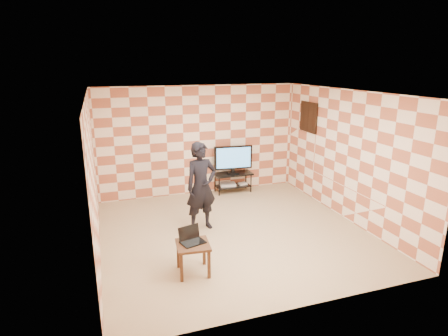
% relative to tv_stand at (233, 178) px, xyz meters
% --- Properties ---
extents(floor, '(5.00, 5.00, 0.00)m').
position_rel_tv_stand_xyz_m(floor, '(-0.80, -2.25, -0.37)').
color(floor, tan).
rests_on(floor, ground).
extents(wall_back, '(5.00, 0.02, 2.70)m').
position_rel_tv_stand_xyz_m(wall_back, '(-0.80, 0.25, 0.98)').
color(wall_back, beige).
rests_on(wall_back, ground).
extents(wall_front, '(5.00, 0.02, 2.70)m').
position_rel_tv_stand_xyz_m(wall_front, '(-0.80, -4.75, 0.98)').
color(wall_front, beige).
rests_on(wall_front, ground).
extents(wall_left, '(0.02, 5.00, 2.70)m').
position_rel_tv_stand_xyz_m(wall_left, '(-3.30, -2.25, 0.98)').
color(wall_left, beige).
rests_on(wall_left, ground).
extents(wall_right, '(0.02, 5.00, 2.70)m').
position_rel_tv_stand_xyz_m(wall_right, '(1.70, -2.25, 0.98)').
color(wall_right, beige).
rests_on(wall_right, ground).
extents(ceiling, '(5.00, 5.00, 0.02)m').
position_rel_tv_stand_xyz_m(ceiling, '(-0.80, -2.25, 2.33)').
color(ceiling, white).
rests_on(ceiling, wall_back).
extents(wall_art, '(0.04, 0.72, 0.72)m').
position_rel_tv_stand_xyz_m(wall_art, '(1.67, -0.70, 1.58)').
color(wall_art, black).
rests_on(wall_art, wall_right).
extents(tv_stand, '(0.97, 0.44, 0.50)m').
position_rel_tv_stand_xyz_m(tv_stand, '(0.00, 0.00, 0.00)').
color(tv_stand, black).
rests_on(tv_stand, floor).
extents(tv, '(0.98, 0.21, 0.71)m').
position_rel_tv_stand_xyz_m(tv, '(0.00, -0.00, 0.53)').
color(tv, black).
rests_on(tv, tv_stand).
extents(dvd_player, '(0.43, 0.34, 0.07)m').
position_rel_tv_stand_xyz_m(dvd_player, '(-0.13, 0.03, -0.16)').
color(dvd_player, silver).
rests_on(dvd_player, tv_stand).
extents(game_console, '(0.23, 0.19, 0.05)m').
position_rel_tv_stand_xyz_m(game_console, '(0.26, -0.01, -0.17)').
color(game_console, silver).
rests_on(game_console, tv_stand).
extents(side_table, '(0.55, 0.55, 0.50)m').
position_rel_tv_stand_xyz_m(side_table, '(-1.91, -3.43, 0.05)').
color(side_table, '#341D12').
rests_on(side_table, floor).
extents(laptop, '(0.42, 0.37, 0.24)m').
position_rel_tv_stand_xyz_m(laptop, '(-1.91, -3.35, 0.19)').
color(laptop, black).
rests_on(laptop, side_table).
extents(person, '(0.72, 0.54, 1.76)m').
position_rel_tv_stand_xyz_m(person, '(-1.34, -1.87, 0.52)').
color(person, black).
rests_on(person, floor).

